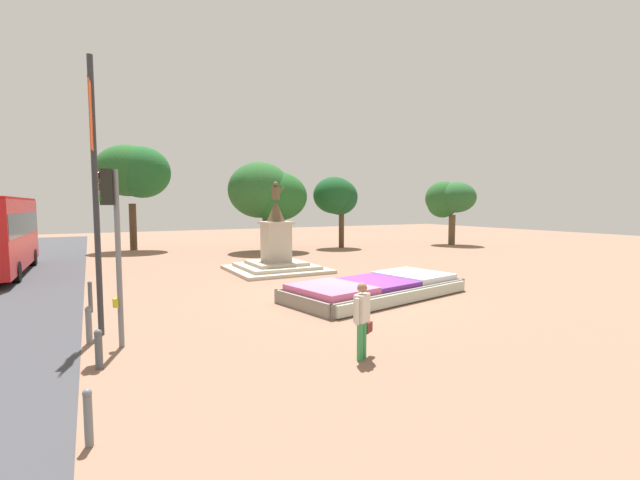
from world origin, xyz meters
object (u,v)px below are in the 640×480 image
Objects in this scene: kerb_bollard_mid_a at (99,348)px; kerb_bollard_mid_b at (89,324)px; statue_monument at (276,254)px; banner_pole at (95,183)px; kerb_bollard_north at (90,296)px; kerb_bollard_south at (88,416)px; pedestrian_with_handbag at (362,316)px; flower_planter at (377,288)px; traffic_light_near_crossing at (112,227)px.

kerb_bollard_mid_b is at bearing 95.33° from kerb_bollard_mid_a.
statue_monument is 0.64× the size of banner_pole.
kerb_bollard_mid_b is (-8.22, -8.30, -0.38)m from statue_monument.
kerb_bollard_mid_b is 3.36m from kerb_bollard_north.
statue_monument is 15.57m from kerb_bollard_south.
pedestrian_with_handbag is 8.90m from kerb_bollard_north.
kerb_bollard_mid_b is at bearing -112.90° from banner_pole.
kerb_bollard_mid_a reaches higher than flower_planter.
banner_pole is 4.22m from kerb_bollard_mid_a.
kerb_bollard_mid_a is at bearing -128.34° from statue_monument.
kerb_bollard_south is at bearing -92.80° from banner_pole.
pedestrian_with_handbag is 2.04× the size of kerb_bollard_mid_a.
kerb_bollard_south is at bearing -169.07° from pedestrian_with_handbag.
statue_monument is at bearing 45.29° from kerb_bollard_mid_b.
kerb_bollard_south reaches higher than kerb_bollard_mid_a.
flower_planter is 9.14m from kerb_bollard_mid_b.
flower_planter is 9.03m from traffic_light_near_crossing.
kerb_bollard_mid_a is (-8.04, -10.17, -0.43)m from statue_monument.
kerb_bollard_south is 3.05m from kerb_bollard_mid_a.
flower_planter is at bearing 2.50° from banner_pole.
traffic_light_near_crossing is 2.69m from kerb_bollard_mid_a.
banner_pole is 3.42m from kerb_bollard_mid_b.
statue_monument is 2.68× the size of pedestrian_with_handbag.
banner_pole reaches higher than flower_planter.
statue_monument is 1.09× the size of traffic_light_near_crossing.
kerb_bollard_south is at bearing -146.87° from flower_planter.
banner_pole is 7.26m from pedestrian_with_handbag.
kerb_bollard_north is at bearing 94.77° from banner_pole.
traffic_light_near_crossing reaches higher than kerb_bollard_mid_b.
kerb_bollard_mid_a is 0.84× the size of kerb_bollard_north.
banner_pole is (-8.82, -0.38, 3.53)m from flower_planter.
kerb_bollard_mid_a is at bearing 157.41° from pedestrian_with_handbag.
kerb_bollard_south is 0.90× the size of kerb_bollard_mid_b.
statue_monument is 4.60× the size of kerb_bollard_north.
traffic_light_near_crossing is 4.92m from kerb_bollard_south.
flower_planter is 7.46× the size of kerb_bollard_north.
pedestrian_with_handbag is at bearing 10.93° from kerb_bollard_south.
kerb_bollard_mid_b is (-0.17, 1.87, 0.05)m from kerb_bollard_mid_a.
kerb_bollard_mid_a is (-0.39, -1.23, -2.36)m from traffic_light_near_crossing.
banner_pole is 7.14× the size of kerb_bollard_north.
traffic_light_near_crossing is at bearing -76.91° from banner_pole.
statue_monument is at bearing 75.80° from pedestrian_with_handbag.
banner_pole is 4.30m from kerb_bollard_north.
pedestrian_with_handbag is at bearing -37.48° from kerb_bollard_mid_b.
flower_planter is 8.88× the size of kerb_bollard_mid_a.
traffic_light_near_crossing is (-7.66, -8.94, 1.93)m from statue_monument.
kerb_bollard_south is (-9.09, -5.93, 0.13)m from flower_planter.
kerb_bollard_mid_a is 1.88m from kerb_bollard_mid_b.
kerb_bollard_mid_b is (-0.27, -0.63, -3.35)m from banner_pole.
banner_pole reaches higher than statue_monument.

